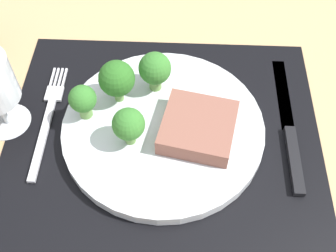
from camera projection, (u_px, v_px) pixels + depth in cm
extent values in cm
cube|color=tan|center=(163.00, 139.00, 58.18)|extent=(140.00, 110.00, 3.00)
cube|color=black|center=(163.00, 132.00, 56.85)|extent=(41.94, 34.92, 0.30)
cylinder|color=silver|center=(163.00, 128.00, 56.07)|extent=(26.73, 26.73, 1.60)
cube|color=#8C5647|center=(198.00, 127.00, 53.64)|extent=(10.65, 10.61, 2.53)
cylinder|color=#6B994C|center=(119.00, 94.00, 57.22)|extent=(1.23, 1.23, 2.03)
sphere|color=#2D6B23|center=(117.00, 79.00, 54.73)|extent=(4.84, 4.84, 4.84)
cylinder|color=#6B994C|center=(130.00, 137.00, 53.20)|extent=(1.36, 1.36, 1.86)
sphere|color=#387A2D|center=(128.00, 124.00, 51.03)|extent=(4.10, 4.10, 4.10)
cylinder|color=#6B994C|center=(155.00, 83.00, 58.47)|extent=(1.70, 1.70, 1.94)
sphere|color=#387A2D|center=(155.00, 68.00, 56.16)|extent=(4.43, 4.43, 4.43)
cylinder|color=#6B994C|center=(86.00, 111.00, 55.68)|extent=(1.71, 1.71, 1.79)
sphere|color=#387A2D|center=(82.00, 99.00, 53.71)|extent=(3.62, 3.62, 3.62)
cube|color=silver|center=(42.00, 139.00, 55.76)|extent=(1.00, 13.00, 0.50)
cube|color=silver|center=(54.00, 94.00, 60.32)|extent=(2.40, 2.60, 0.40)
cube|color=silver|center=(52.00, 77.00, 62.16)|extent=(0.30, 3.60, 0.35)
cube|color=silver|center=(57.00, 78.00, 62.14)|extent=(0.30, 3.60, 0.35)
cube|color=silver|center=(61.00, 78.00, 62.12)|extent=(0.30, 3.60, 0.35)
cube|color=silver|center=(65.00, 78.00, 62.11)|extent=(0.30, 3.60, 0.35)
cube|color=black|center=(294.00, 160.00, 53.69)|extent=(1.40, 10.00, 0.80)
cube|color=silver|center=(283.00, 92.00, 60.62)|extent=(1.80, 13.00, 0.30)
cylinder|color=silver|center=(8.00, 121.00, 57.86)|extent=(6.27, 6.27, 0.40)
cylinder|color=silver|center=(2.00, 109.00, 55.64)|extent=(0.80, 0.80, 5.07)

